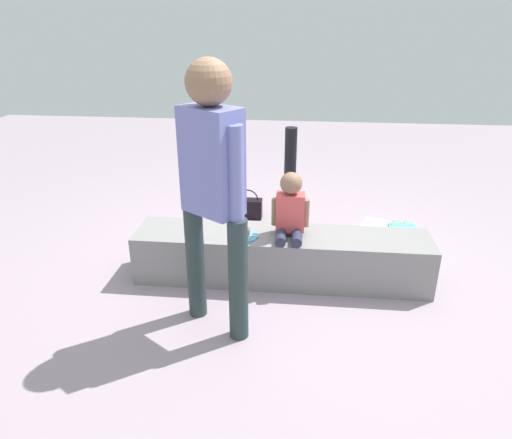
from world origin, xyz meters
name	(u,v)px	position (x,y,z in m)	size (l,w,h in m)	color
ground_plane	(281,278)	(0.00, 0.00, 0.00)	(12.00, 12.00, 0.00)	#9C8A97
concrete_ledge	(281,256)	(0.00, 0.00, 0.19)	(2.23, 0.45, 0.38)	gray
child_seated	(290,209)	(0.06, -0.01, 0.59)	(0.28, 0.32, 0.48)	#292A44
adult_standing	(212,179)	(-0.38, -0.64, 1.02)	(0.43, 0.36, 1.69)	#273638
cake_plate	(243,234)	(-0.28, -0.08, 0.40)	(0.22, 0.22, 0.07)	#4CA5D8
gift_bag	(400,242)	(0.97, 0.42, 0.16)	(0.21, 0.10, 0.36)	#59C6B2
railing_post	(289,194)	(0.02, 0.93, 0.36)	(0.36, 0.36, 0.98)	black
water_bottle_near_gift	(193,223)	(-0.86, 0.72, 0.11)	(0.07, 0.07, 0.24)	silver
party_cup_red	(265,237)	(-0.18, 0.62, 0.05)	(0.07, 0.07, 0.09)	red
cake_box_white	(379,231)	(0.86, 0.81, 0.07)	(0.30, 0.27, 0.13)	white
handbag_black_leather	(248,208)	(-0.40, 1.16, 0.11)	(0.29, 0.13, 0.30)	black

